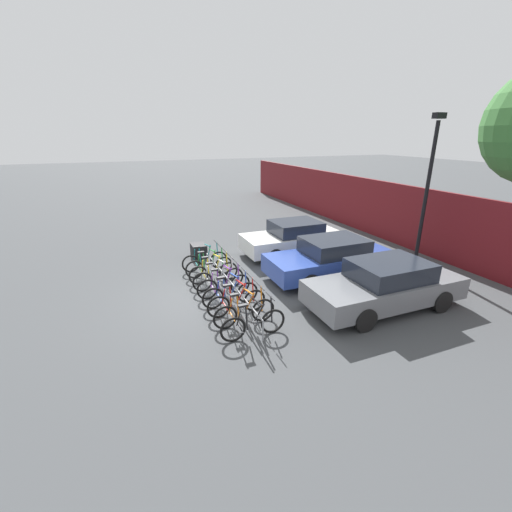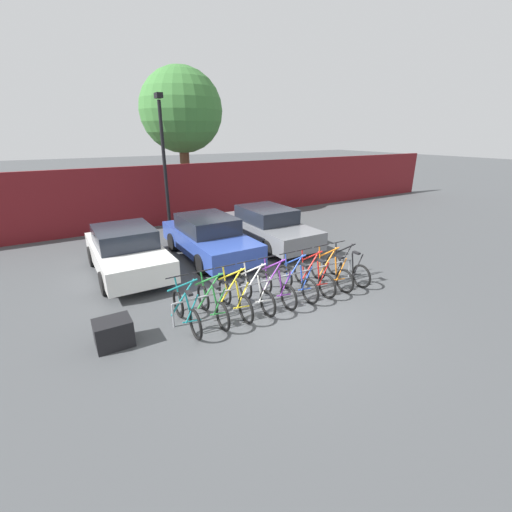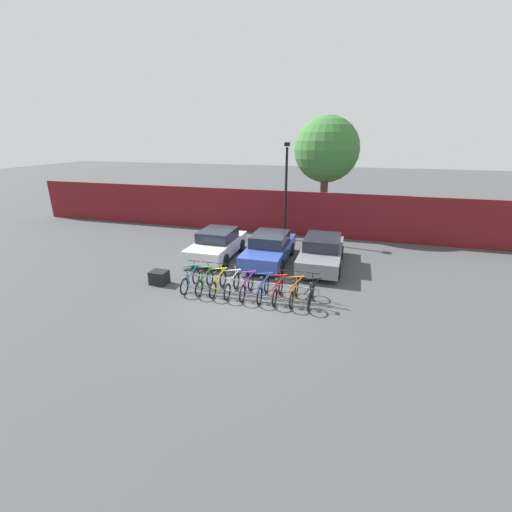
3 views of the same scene
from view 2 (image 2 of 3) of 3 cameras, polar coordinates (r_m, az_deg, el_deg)
ground_plane at (r=8.27m, az=4.54°, el=-9.17°), size 120.00×120.00×0.00m
hoarding_wall at (r=16.14m, az=-15.60°, el=9.63°), size 36.00×0.16×2.68m
bike_rack at (r=8.64m, az=3.10°, el=-4.07°), size 5.34×0.04×0.57m
bicycle_teal at (r=7.61m, az=-11.56°, el=-9.05°), size 0.68×1.71×1.05m
bicycle_green at (r=7.80m, az=-7.29°, el=-8.02°), size 0.68×1.71×1.05m
bicycle_yellow at (r=8.02m, az=-3.58°, el=-7.09°), size 0.68×1.71×1.05m
bicycle_white at (r=8.27m, az=-0.02°, el=-6.16°), size 0.68×1.71×1.05m
bicycle_purple at (r=8.56m, az=3.39°, el=-5.25°), size 0.68×1.71×1.05m
bicycle_blue at (r=8.92m, az=6.84°, el=-4.30°), size 0.68×1.71×1.05m
bicycle_red at (r=9.25m, az=9.58°, el=-3.54°), size 0.68×1.71×1.05m
bicycle_orange at (r=9.63m, az=12.36°, el=-2.75°), size 0.68×1.71×1.05m
bicycle_black at (r=10.05m, az=14.96°, el=-2.01°), size 0.68×1.71×1.05m
car_white at (r=10.88m, az=-20.76°, el=0.79°), size 1.91×4.18×1.40m
car_blue at (r=11.64m, az=-7.90°, el=3.13°), size 1.91×4.48×1.40m
car_grey at (r=12.91m, az=1.92°, el=4.98°), size 1.91×4.57×1.40m
lamp_post at (r=14.99m, az=-15.10°, el=15.66°), size 0.24×0.44×5.46m
cargo_crate at (r=7.49m, az=-22.64°, el=-11.72°), size 0.70×0.56×0.55m
tree_behind_hoarding at (r=18.23m, az=-12.33°, el=22.49°), size 3.94×3.94×6.99m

